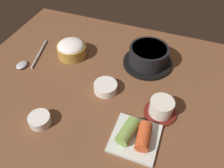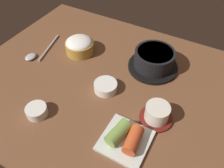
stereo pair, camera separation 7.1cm
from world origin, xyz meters
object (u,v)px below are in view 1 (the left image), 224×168
at_px(stone_pot, 148,56).
at_px(spoon, 28,61).
at_px(kimchi_plate, 135,136).
at_px(rice_bowl, 72,49).
at_px(tea_cup_with_saucer, 161,108).
at_px(banchan_cup_center, 105,87).
at_px(side_bowl_near, 40,120).

height_order(stone_pot, spoon, stone_pot).
height_order(stone_pot, kimchi_plate, stone_pot).
height_order(rice_bowl, tea_cup_with_saucer, rice_bowl).
relative_size(banchan_cup_center, kimchi_plate, 0.60).
distance_m(tea_cup_with_saucer, side_bowl_near, 0.36).
bearing_deg(rice_bowl, stone_pot, 10.28).
bearing_deg(stone_pot, banchan_cup_center, -118.99).
distance_m(rice_bowl, banchan_cup_center, 0.23).
bearing_deg(kimchi_plate, rice_bowl, 141.37).
distance_m(kimchi_plate, spoon, 0.50).
distance_m(banchan_cup_center, spoon, 0.33).
distance_m(stone_pot, tea_cup_with_saucer, 0.23).
bearing_deg(tea_cup_with_saucer, kimchi_plate, -112.71).
relative_size(stone_pot, tea_cup_with_saucer, 1.84).
xyz_separation_m(side_bowl_near, spoon, (-0.19, 0.22, -0.01)).
bearing_deg(banchan_cup_center, spoon, 174.90).
distance_m(stone_pot, spoon, 0.45).
relative_size(tea_cup_with_saucer, spoon, 0.52).
bearing_deg(spoon, kimchi_plate, -19.84).
xyz_separation_m(rice_bowl, tea_cup_with_saucer, (0.38, -0.16, -0.01)).
height_order(tea_cup_with_saucer, side_bowl_near, tea_cup_with_saucer).
xyz_separation_m(stone_pot, rice_bowl, (-0.29, -0.05, -0.00)).
height_order(stone_pot, banchan_cup_center, stone_pot).
relative_size(rice_bowl, kimchi_plate, 0.85).
bearing_deg(banchan_cup_center, stone_pot, 61.01).
distance_m(tea_cup_with_saucer, kimchi_plate, 0.12).
bearing_deg(kimchi_plate, stone_pot, 98.21).
bearing_deg(tea_cup_with_saucer, spoon, 173.49).
bearing_deg(side_bowl_near, kimchi_plate, 9.37).
xyz_separation_m(rice_bowl, kimchi_plate, (0.33, -0.27, -0.01)).
distance_m(kimchi_plate, side_bowl_near, 0.28).
bearing_deg(spoon, rice_bowl, 34.95).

